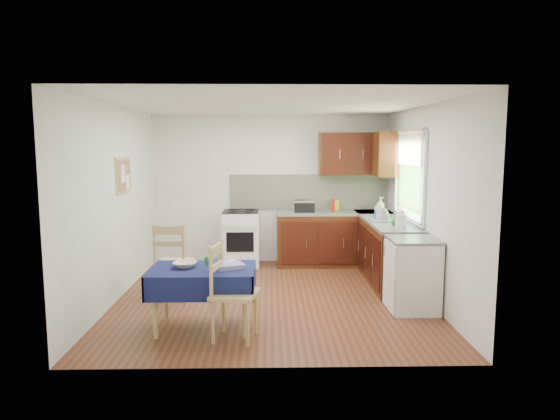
{
  "coord_description": "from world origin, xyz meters",
  "views": [
    {
      "loc": [
        -0.03,
        -6.38,
        1.99
      ],
      "look_at": [
        0.11,
        0.26,
        1.13
      ],
      "focal_mm": 32.0,
      "sensor_mm": 36.0,
      "label": 1
    }
  ],
  "objects_px": {
    "chair_far": "(173,260)",
    "chair_near": "(230,289)",
    "toaster": "(300,206)",
    "dining_table": "(203,277)",
    "kettle": "(401,220)",
    "dish_rack": "(385,220)",
    "sandwich_press": "(304,206)"
  },
  "relations": [
    {
      "from": "chair_far",
      "to": "sandwich_press",
      "type": "distance_m",
      "value": 2.66
    },
    {
      "from": "chair_far",
      "to": "chair_near",
      "type": "xyz_separation_m",
      "value": [
        0.83,
        -1.3,
        -0.01
      ]
    },
    {
      "from": "toaster",
      "to": "dish_rack",
      "type": "relative_size",
      "value": 0.64
    },
    {
      "from": "toaster",
      "to": "chair_far",
      "type": "bearing_deg",
      "value": -124.14
    },
    {
      "from": "dish_rack",
      "to": "kettle",
      "type": "bearing_deg",
      "value": -67.12
    },
    {
      "from": "chair_far",
      "to": "toaster",
      "type": "xyz_separation_m",
      "value": [
        1.76,
        1.91,
        0.45
      ]
    },
    {
      "from": "dining_table",
      "to": "sandwich_press",
      "type": "xyz_separation_m",
      "value": [
        1.3,
        2.9,
        0.42
      ]
    },
    {
      "from": "chair_far",
      "to": "kettle",
      "type": "xyz_separation_m",
      "value": [
        2.99,
        0.21,
        0.47
      ]
    },
    {
      "from": "chair_far",
      "to": "kettle",
      "type": "bearing_deg",
      "value": -170.36
    },
    {
      "from": "chair_far",
      "to": "toaster",
      "type": "bearing_deg",
      "value": -127.02
    },
    {
      "from": "sandwich_press",
      "to": "dish_rack",
      "type": "bearing_deg",
      "value": -61.22
    },
    {
      "from": "chair_far",
      "to": "dish_rack",
      "type": "relative_size",
      "value": 2.51
    },
    {
      "from": "toaster",
      "to": "dish_rack",
      "type": "bearing_deg",
      "value": -35.03
    },
    {
      "from": "dining_table",
      "to": "sandwich_press",
      "type": "distance_m",
      "value": 3.2
    },
    {
      "from": "kettle",
      "to": "sandwich_press",
      "type": "bearing_deg",
      "value": 124.95
    },
    {
      "from": "toaster",
      "to": "dish_rack",
      "type": "xyz_separation_m",
      "value": [
        1.16,
        -1.1,
        -0.07
      ]
    },
    {
      "from": "toaster",
      "to": "sandwich_press",
      "type": "relative_size",
      "value": 0.78
    },
    {
      "from": "chair_near",
      "to": "kettle",
      "type": "height_order",
      "value": "kettle"
    },
    {
      "from": "dining_table",
      "to": "toaster",
      "type": "xyz_separation_m",
      "value": [
        1.24,
        2.92,
        0.42
      ]
    },
    {
      "from": "chair_near",
      "to": "sandwich_press",
      "type": "xyz_separation_m",
      "value": [
        0.98,
        3.18,
        0.46
      ]
    },
    {
      "from": "sandwich_press",
      "to": "dining_table",
      "type": "bearing_deg",
      "value": -130.94
    },
    {
      "from": "chair_far",
      "to": "dining_table",
      "type": "bearing_deg",
      "value": 122.81
    },
    {
      "from": "chair_near",
      "to": "dining_table",
      "type": "bearing_deg",
      "value": 59.48
    },
    {
      "from": "sandwich_press",
      "to": "chair_near",
      "type": "bearing_deg",
      "value": -123.97
    },
    {
      "from": "dining_table",
      "to": "kettle",
      "type": "distance_m",
      "value": 2.79
    },
    {
      "from": "chair_near",
      "to": "toaster",
      "type": "distance_m",
      "value": 3.37
    },
    {
      "from": "sandwich_press",
      "to": "dish_rack",
      "type": "distance_m",
      "value": 1.54
    },
    {
      "from": "sandwich_press",
      "to": "dish_rack",
      "type": "xyz_separation_m",
      "value": [
        1.1,
        -1.08,
        -0.07
      ]
    },
    {
      "from": "chair_far",
      "to": "kettle",
      "type": "height_order",
      "value": "kettle"
    },
    {
      "from": "dining_table",
      "to": "sandwich_press",
      "type": "relative_size",
      "value": 3.4
    },
    {
      "from": "chair_far",
      "to": "dish_rack",
      "type": "height_order",
      "value": "dish_rack"
    },
    {
      "from": "chair_far",
      "to": "sandwich_press",
      "type": "bearing_deg",
      "value": -128.27
    }
  ]
}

